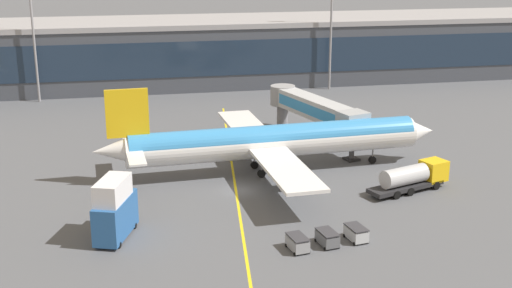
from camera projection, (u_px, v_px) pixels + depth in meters
name	position (u px, v px, depth m)	size (l,w,h in m)	color
ground_plane	(239.00, 190.00, 81.44)	(700.00, 700.00, 0.00)	#515459
apron_lead_in_line	(235.00, 185.00, 83.30)	(0.30, 80.00, 0.01)	yellow
terminal_building	(122.00, 53.00, 139.09)	(192.03, 21.66, 13.29)	#424751
main_airliner	(273.00, 141.00, 86.85)	(45.37, 36.02, 11.91)	white
jet_bridge	(313.00, 108.00, 99.94)	(9.40, 22.28, 6.86)	#B2B7BC
fuel_tanker	(413.00, 177.00, 80.93)	(11.03, 5.85, 3.25)	#232326
catering_lift	(115.00, 209.00, 67.60)	(4.67, 7.24, 6.30)	#285B9E
baggage_cart_0	(298.00, 243.00, 65.43)	(2.00, 2.87, 1.48)	gray
baggage_cart_1	(327.00, 238.00, 66.52)	(2.00, 2.87, 1.48)	#595B60
baggage_cart_2	(356.00, 233.00, 67.62)	(2.00, 2.87, 1.48)	#B2B7BC
apron_light_mast_0	(32.00, 21.00, 122.51)	(2.80, 0.50, 25.89)	gray
apron_light_mast_1	(332.00, 12.00, 133.16)	(2.80, 0.50, 26.79)	gray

